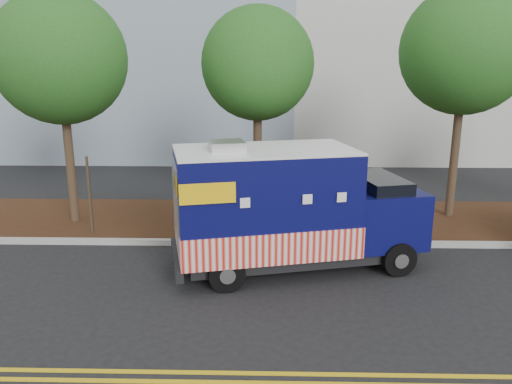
{
  "coord_description": "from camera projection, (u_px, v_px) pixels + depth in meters",
  "views": [
    {
      "loc": [
        0.77,
        -11.56,
        4.95
      ],
      "look_at": [
        0.48,
        0.6,
        1.74
      ],
      "focal_mm": 35.0,
      "sensor_mm": 36.0,
      "label": 1
    }
  ],
  "objects": [
    {
      "name": "ground",
      "position": [
        236.0,
        265.0,
        12.45
      ],
      "size": [
        120.0,
        120.0,
        0.0
      ],
      "primitive_type": "plane",
      "color": "black",
      "rests_on": "ground"
    },
    {
      "name": "curb",
      "position": [
        240.0,
        243.0,
        13.79
      ],
      "size": [
        120.0,
        0.18,
        0.15
      ],
      "primitive_type": "cube",
      "color": "#9E9E99",
      "rests_on": "ground"
    },
    {
      "name": "mulch_strip",
      "position": [
        243.0,
        219.0,
        15.82
      ],
      "size": [
        120.0,
        4.0,
        0.15
      ],
      "primitive_type": "cube",
      "color": "black",
      "rests_on": "ground"
    },
    {
      "name": "centerline_near",
      "position": [
        220.0,
        373.0,
        8.15
      ],
      "size": [
        120.0,
        0.1,
        0.01
      ],
      "primitive_type": "cube",
      "color": "gold",
      "rests_on": "ground"
    },
    {
      "name": "centerline_far",
      "position": [
        218.0,
        382.0,
        7.91
      ],
      "size": [
        120.0,
        0.1,
        0.01
      ],
      "primitive_type": "cube",
      "color": "gold",
      "rests_on": "ground"
    },
    {
      "name": "tree_a",
      "position": [
        60.0,
        59.0,
        14.25
      ],
      "size": [
        3.79,
        3.79,
        6.91
      ],
      "color": "#38281C",
      "rests_on": "ground"
    },
    {
      "name": "tree_b",
      "position": [
        258.0,
        64.0,
        14.58
      ],
      "size": [
        3.32,
        3.32,
        6.52
      ],
      "color": "#38281C",
      "rests_on": "ground"
    },
    {
      "name": "tree_c",
      "position": [
        465.0,
        51.0,
        14.71
      ],
      "size": [
        3.81,
        3.81,
        7.16
      ],
      "color": "#38281C",
      "rests_on": "ground"
    },
    {
      "name": "sign_post",
      "position": [
        90.0,
        198.0,
        14.02
      ],
      "size": [
        0.06,
        0.06,
        2.4
      ],
      "primitive_type": "cube",
      "color": "#473828",
      "rests_on": "ground"
    },
    {
      "name": "food_truck",
      "position": [
        286.0,
        211.0,
        11.98
      ],
      "size": [
        6.39,
        3.52,
        3.19
      ],
      "rotation": [
        0.0,
        0.0,
        0.23
      ],
      "color": "black",
      "rests_on": "ground"
    }
  ]
}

